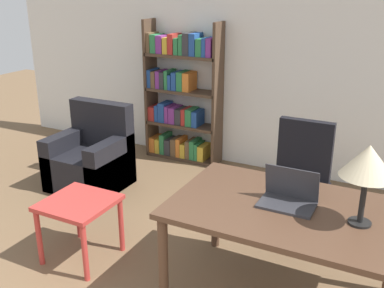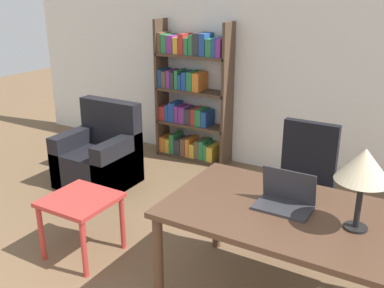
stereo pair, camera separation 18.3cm
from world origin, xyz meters
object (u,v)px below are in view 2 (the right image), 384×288
side_table_blue (81,207)px  bookshelf (190,97)px  table_lamp (364,166)px  desk (280,221)px  office_chair (302,188)px  armchair (100,158)px  laptop (285,199)px

side_table_blue → bookshelf: bookshelf is taller
bookshelf → side_table_blue: bearing=-81.3°
table_lamp → desk: bearing=179.2°
office_chair → bookshelf: (-1.83, 1.16, 0.33)m
table_lamp → side_table_blue: (-2.08, -0.22, -0.73)m
office_chair → bookshelf: 2.19m
office_chair → armchair: 2.31m
desk → armchair: bearing=159.1°
laptop → office_chair: (-0.15, 0.93, -0.33)m
table_lamp → bookshelf: size_ratio=0.30×
desk → laptop: (0.01, 0.04, 0.14)m
table_lamp → bookshelf: (-2.45, 2.14, -0.36)m
side_table_blue → armchair: armchair is taller
office_chair → side_table_blue: office_chair is taller
side_table_blue → armchair: bearing=125.7°
table_lamp → bookshelf: bearing=138.8°
laptop → armchair: 2.65m
table_lamp → armchair: (-2.92, 0.94, -0.86)m
laptop → side_table_blue: laptop is taller
desk → table_lamp: bearing=-0.8°
office_chair → desk: bearing=-81.9°
desk → table_lamp: table_lamp is taller
desk → bookshelf: 2.91m
office_chair → bookshelf: bookshelf is taller
side_table_blue → armchair: size_ratio=0.58×
desk → table_lamp: (0.48, -0.01, 0.50)m
bookshelf → laptop: bearing=-46.6°
armchair → laptop: bearing=-19.9°
office_chair → table_lamp: bearing=-58.0°
table_lamp → armchair: 3.18m
desk → laptop: laptop is taller
laptop → side_table_blue: bearing=-170.5°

